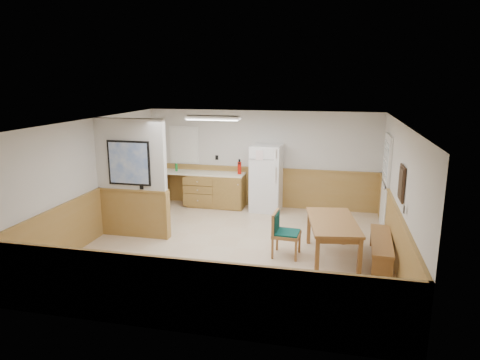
% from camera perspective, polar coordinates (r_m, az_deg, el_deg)
% --- Properties ---
extents(ground, '(6.00, 6.00, 0.00)m').
position_cam_1_polar(ground, '(8.60, -0.64, -9.02)').
color(ground, '#C9B090').
rests_on(ground, ground).
extents(ceiling, '(6.00, 6.00, 0.02)m').
position_cam_1_polar(ceiling, '(8.00, -0.69, 7.80)').
color(ceiling, white).
rests_on(ceiling, back_wall).
extents(back_wall, '(6.00, 0.02, 2.50)m').
position_cam_1_polar(back_wall, '(11.08, 2.90, 2.78)').
color(back_wall, silver).
rests_on(back_wall, ground).
extents(right_wall, '(0.02, 6.00, 2.50)m').
position_cam_1_polar(right_wall, '(8.09, 20.52, -1.99)').
color(right_wall, silver).
rests_on(right_wall, ground).
extents(left_wall, '(0.02, 6.00, 2.50)m').
position_cam_1_polar(left_wall, '(9.35, -18.87, 0.11)').
color(left_wall, silver).
rests_on(left_wall, ground).
extents(wainscot_back, '(6.00, 0.04, 1.00)m').
position_cam_1_polar(wainscot_back, '(11.22, 2.84, -1.00)').
color(wainscot_back, olive).
rests_on(wainscot_back, ground).
extents(wainscot_right, '(0.04, 6.00, 1.00)m').
position_cam_1_polar(wainscot_right, '(8.30, 19.96, -6.99)').
color(wainscot_right, olive).
rests_on(wainscot_right, ground).
extents(wainscot_left, '(0.04, 6.00, 1.00)m').
position_cam_1_polar(wainscot_left, '(9.53, -18.43, -4.29)').
color(wainscot_left, olive).
rests_on(wainscot_left, ground).
extents(partition_wall, '(1.50, 0.20, 2.50)m').
position_cam_1_polar(partition_wall, '(9.15, -14.22, 0.04)').
color(partition_wall, silver).
rests_on(partition_wall, ground).
extents(kitchen_counter, '(2.20, 0.61, 1.00)m').
position_cam_1_polar(kitchen_counter, '(11.22, -3.52, -1.23)').
color(kitchen_counter, olive).
rests_on(kitchen_counter, ground).
extents(exterior_door, '(0.07, 1.02, 2.15)m').
position_cam_1_polar(exterior_door, '(9.96, 18.82, -0.28)').
color(exterior_door, silver).
rests_on(exterior_door, ground).
extents(kitchen_window, '(0.80, 0.04, 1.00)m').
position_cam_1_polar(kitchen_window, '(11.55, -7.46, 4.62)').
color(kitchen_window, silver).
rests_on(kitchen_window, back_wall).
extents(wall_painting, '(0.04, 0.50, 0.60)m').
position_cam_1_polar(wall_painting, '(7.72, 20.73, -0.40)').
color(wall_painting, '#322014').
rests_on(wall_painting, right_wall).
extents(fluorescent_fixture, '(1.20, 0.30, 0.09)m').
position_cam_1_polar(fluorescent_fixture, '(9.46, -3.63, 8.29)').
color(fluorescent_fixture, silver).
rests_on(fluorescent_fixture, ceiling).
extents(refrigerator, '(0.77, 0.73, 1.68)m').
position_cam_1_polar(refrigerator, '(10.78, 3.53, 0.25)').
color(refrigerator, white).
rests_on(refrigerator, ground).
extents(dining_table, '(1.07, 1.76, 0.75)m').
position_cam_1_polar(dining_table, '(8.04, 12.25, -5.95)').
color(dining_table, olive).
rests_on(dining_table, ground).
extents(dining_bench, '(0.45, 1.66, 0.45)m').
position_cam_1_polar(dining_bench, '(8.25, 18.31, -8.13)').
color(dining_bench, olive).
rests_on(dining_bench, ground).
extents(dining_chair, '(0.72, 0.53, 0.85)m').
position_cam_1_polar(dining_chair, '(8.13, 5.57, -6.71)').
color(dining_chair, olive).
rests_on(dining_chair, ground).
extents(fire_extinguisher, '(0.10, 0.10, 0.39)m').
position_cam_1_polar(fire_extinguisher, '(10.92, -0.08, 1.68)').
color(fire_extinguisher, '#BA1509').
rests_on(fire_extinguisher, kitchen_counter).
extents(soap_bottle, '(0.07, 0.07, 0.21)m').
position_cam_1_polar(soap_bottle, '(11.40, -8.47, 1.68)').
color(soap_bottle, '#167B2C').
rests_on(soap_bottle, kitchen_counter).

